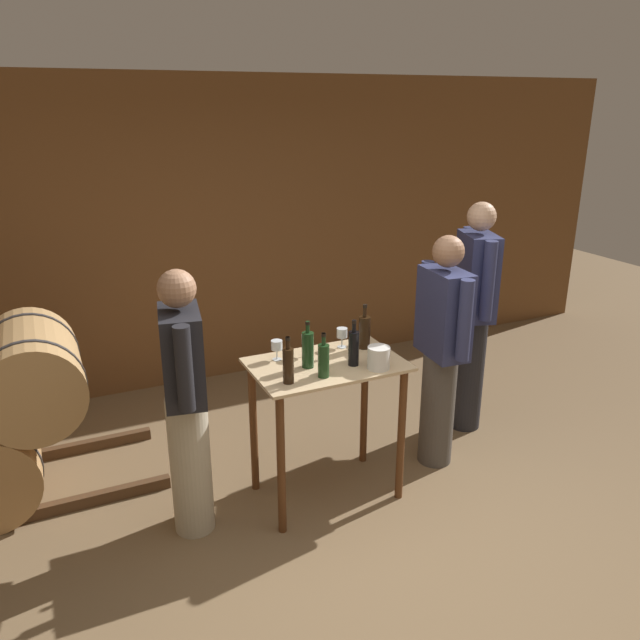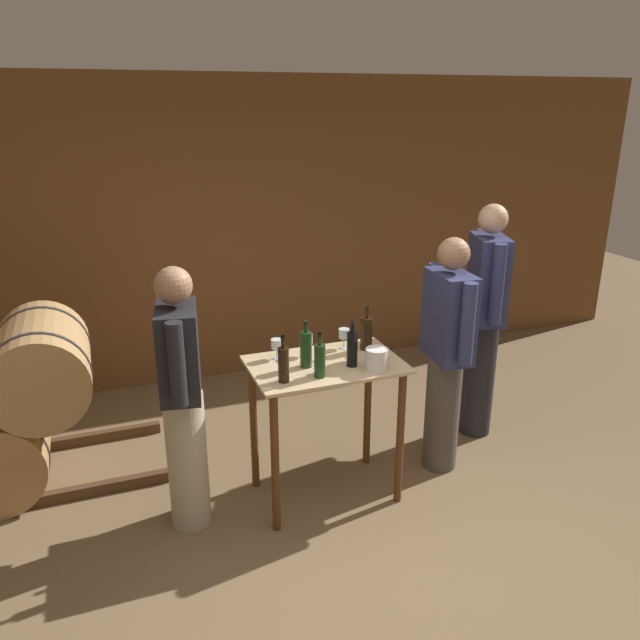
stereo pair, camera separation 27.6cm
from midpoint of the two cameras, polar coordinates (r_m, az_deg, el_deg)
The scene contains 15 objects.
ground_plane at distance 3.81m, azimuth 8.19°, elevation -21.24°, with size 14.00×14.00×0.00m, color brown.
back_wall at distance 5.72m, azimuth -5.21°, elevation 8.03°, with size 8.40×0.05×2.70m.
tasting_table at distance 3.95m, azimuth 2.53°, elevation -6.91°, with size 0.94×0.61×0.94m.
wine_bottle_far_left at distance 3.56m, azimuth -1.15°, elevation -4.02°, with size 0.06×0.06×0.28m.
wine_bottle_left at distance 3.76m, azimuth 0.81°, elevation -2.65°, with size 0.07×0.07×0.29m.
wine_bottle_center at distance 3.63m, azimuth 2.16°, elevation -3.68°, with size 0.07×0.07×0.27m.
wine_bottle_right at distance 3.79m, azimuth 5.05°, elevation -2.61°, with size 0.07×0.07×0.29m.
wine_bottle_far_right at distance 4.05m, azimuth 6.21°, elevation -1.19°, with size 0.08×0.08×0.30m.
wine_glass_near_left at distance 3.89m, azimuth -1.97°, elevation -2.29°, with size 0.07×0.07×0.13m.
wine_glass_near_center at distance 3.93m, azimuth 0.83°, elevation -1.86°, with size 0.07×0.07×0.14m.
wine_glass_near_right at distance 4.06m, azimuth 4.15°, elevation -1.32°, with size 0.07×0.07×0.13m.
ice_bucket at distance 3.76m, azimuth 7.31°, elevation -3.63°, with size 0.14×0.14×0.14m.
person_host at distance 4.82m, azimuth 16.37°, elevation 0.23°, with size 0.34×0.56×1.79m.
person_visitor_with_scarf at distance 3.68m, azimuth -10.39°, elevation -6.88°, with size 0.29×0.58×1.63m.
person_visitor_bearded at distance 4.31m, azimuth 13.30°, elevation -2.88°, with size 0.25×0.59×1.66m.
Camera 2 is at (-1.35, -2.55, 2.47)m, focal length 35.00 mm.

